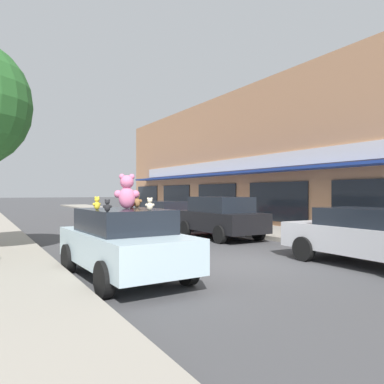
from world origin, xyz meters
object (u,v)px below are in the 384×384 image
teddy_bear_cream (150,204)px  teddy_bear_red (132,202)px  teddy_bear_yellow (97,203)px  parked_car_far_left (370,236)px  plush_art_car (124,242)px  teddy_bear_brown (137,200)px  parked_car_far_center (220,216)px  parked_car_far_right (166,213)px  teddy_bear_giant (127,192)px  teddy_bear_black (107,206)px

teddy_bear_cream → teddy_bear_red: teddy_bear_red is taller
teddy_bear_yellow → parked_car_far_left: bearing=135.8°
plush_art_car → teddy_bear_brown: teddy_bear_brown is taller
plush_art_car → teddy_bear_brown: bearing=49.3°
parked_car_far_left → parked_car_far_center: (0.00, 6.68, 0.11)m
parked_car_far_left → parked_car_far_right: bearing=90.0°
plush_art_car → teddy_bear_red: teddy_bear_red is taller
teddy_bear_yellow → parked_car_far_center: (6.43, 4.84, -0.76)m
teddy_bear_yellow → parked_car_far_center: teddy_bear_yellow is taller
teddy_bear_cream → teddy_bear_yellow: 1.17m
plush_art_car → teddy_bear_cream: size_ratio=15.57×
teddy_bear_giant → teddy_bear_black: bearing=71.5°
teddy_bear_brown → teddy_bear_red: (-0.12, 0.04, -0.04)m
teddy_bear_giant → teddy_bear_yellow: bearing=34.5°
teddy_bear_red → parked_car_far_left: size_ratio=0.06×
teddy_bear_brown → parked_car_far_left: (5.21, -2.67, -0.90)m
teddy_bear_cream → parked_car_far_center: size_ratio=0.06×
plush_art_car → teddy_bear_black: teddy_bear_black is taller
teddy_bear_brown → parked_car_far_left: size_ratio=0.08×
parked_car_far_center → plush_art_car: bearing=-140.6°
teddy_bear_red → parked_car_far_left: 6.04m
teddy_bear_yellow → teddy_bear_brown: size_ratio=0.77×
teddy_bear_cream → teddy_bear_black: size_ratio=1.11×
plush_art_car → teddy_bear_giant: size_ratio=5.23×
teddy_bear_black → parked_car_far_left: 6.60m
teddy_bear_giant → teddy_bear_black: (-0.79, -1.09, -0.26)m
teddy_bear_yellow → teddy_bear_red: size_ratio=1.02×
teddy_bear_giant → teddy_bear_red: 0.78m
teddy_bear_giant → teddy_bear_cream: size_ratio=2.98×
plush_art_car → teddy_bear_red: size_ratio=14.94×
parked_car_far_right → parked_car_far_left: bearing=-90.0°
teddy_bear_brown → parked_car_far_center: bearing=-90.4°
parked_car_far_left → parked_car_far_right: size_ratio=0.98×
teddy_bear_yellow → teddy_bear_black: teddy_bear_yellow is taller
teddy_bear_red → parked_car_far_right: teddy_bear_red is taller
plush_art_car → teddy_bear_brown: size_ratio=11.22×
teddy_bear_giant → parked_car_far_center: teddy_bear_giant is taller
teddy_bear_red → teddy_bear_brown: bearing=127.2°
plush_art_car → parked_car_far_center: parked_car_far_center is taller
teddy_bear_black → teddy_bear_red: (1.15, 1.74, 0.02)m
plush_art_car → parked_car_far_right: bearing=57.0°
teddy_bear_brown → plush_art_car: bearing=103.7°
teddy_bear_cream → teddy_bear_brown: teddy_bear_brown is taller
teddy_bear_brown → teddy_bear_yellow: bearing=86.3°
teddy_bear_brown → parked_car_far_left: teddy_bear_brown is taller
parked_car_far_center → parked_car_far_right: size_ratio=0.90×
teddy_bear_black → teddy_bear_brown: teddy_bear_brown is taller
parked_car_far_center → teddy_bear_red: bearing=-143.3°
teddy_bear_giant → parked_car_far_center: size_ratio=0.19×
teddy_bear_yellow → teddy_bear_giant: bearing=169.0°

